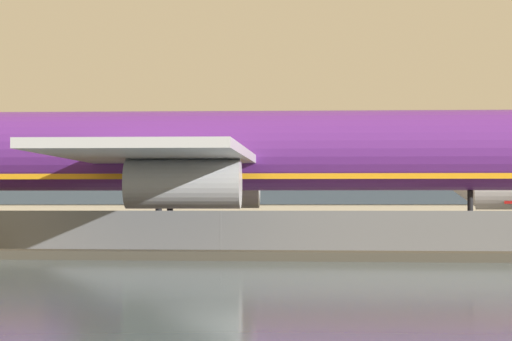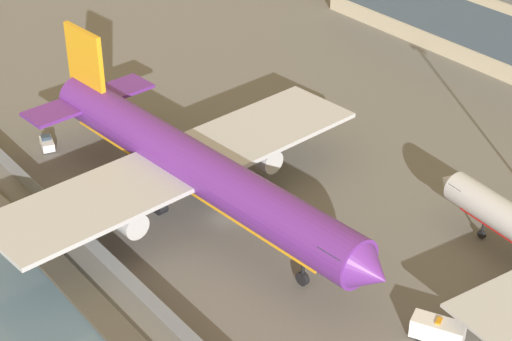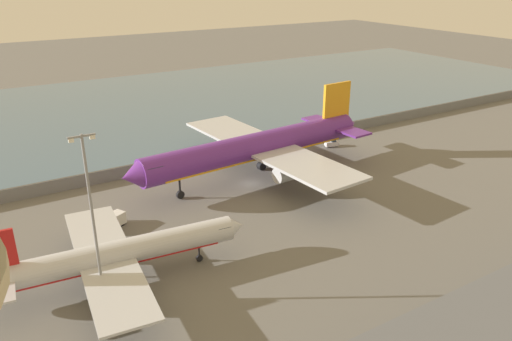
# 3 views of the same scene
# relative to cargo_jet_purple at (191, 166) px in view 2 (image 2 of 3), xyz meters

# --- Properties ---
(ground_plane) EXTENTS (500.00, 500.00, 0.00)m
(ground_plane) POSITION_rel_cargo_jet_purple_xyz_m (3.51, 2.38, -6.62)
(ground_plane) COLOR #66635E
(shoreline_seawall) EXTENTS (320.00, 3.00, 0.50)m
(shoreline_seawall) POSITION_rel_cargo_jet_purple_xyz_m (3.51, -18.12, -6.37)
(shoreline_seawall) COLOR #474238
(shoreline_seawall) RESTS_ON ground
(perimeter_fence) EXTENTS (280.00, 0.10, 2.69)m
(perimeter_fence) POSITION_rel_cargo_jet_purple_xyz_m (3.51, -13.62, -5.27)
(perimeter_fence) COLOR slate
(perimeter_fence) RESTS_ON ground
(cargo_jet_purple) EXTENTS (57.80, 49.54, 17.34)m
(cargo_jet_purple) POSITION_rel_cargo_jet_purple_xyz_m (0.00, 0.00, 0.00)
(cargo_jet_purple) COLOR #602889
(cargo_jet_purple) RESTS_ON ground
(baggage_tug) EXTENTS (3.52, 2.42, 1.80)m
(baggage_tug) POSITION_rel_cargo_jet_purple_xyz_m (-25.22, -6.88, -5.81)
(baggage_tug) COLOR white
(baggage_tug) RESTS_ON ground
(ops_van) EXTENTS (5.59, 4.21, 2.48)m
(ops_van) POSITION_rel_cargo_jet_purple_xyz_m (33.36, 6.34, -5.34)
(ops_van) COLOR white
(ops_van) RESTS_ON ground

